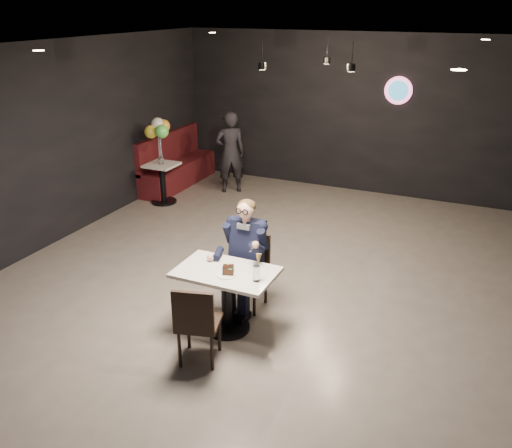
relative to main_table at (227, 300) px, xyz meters
The scene contains 17 objects.
floor 1.06m from the main_table, 93.78° to the left, with size 9.00×9.00×0.00m, color gray.
wall_sign 5.75m from the main_table, 82.34° to the left, with size 0.50×0.06×0.50m, color pink, non-canonical shape.
pendant_lights 3.90m from the main_table, 91.26° to the left, with size 1.40×1.20×0.36m, color black.
main_table is the anchor object (origin of this frame).
chair_far 0.56m from the main_table, 90.00° to the left, with size 0.42×0.46×0.92m, color black.
chair_near 0.62m from the main_table, 90.00° to the right, with size 0.42×0.46×0.92m, color black.
seated_man 0.65m from the main_table, 90.00° to the left, with size 0.60×0.80×1.44m, color black.
dessert_plate 0.40m from the main_table, 60.33° to the right, with size 0.21×0.21×0.01m, color white.
cake_slice 0.44m from the main_table, 46.83° to the right, with size 0.12×0.10×0.08m, color black.
mint_leaf 0.49m from the main_table, 44.13° to the right, with size 0.07×0.04×0.01m, color #2E8D3E.
sundae_glass 0.62m from the main_table, 10.37° to the right, with size 0.08×0.08×0.17m, color silver.
wafer_cone 0.75m from the main_table, ahead, with size 0.06×0.06×0.13m, color tan.
booth_bench 5.42m from the main_table, 127.73° to the left, with size 0.54×2.14×1.07m, color #430E0E.
side_table 4.46m from the main_table, 132.55° to the left, with size 0.54×0.54×0.68m, color white.
balloon_vase 4.48m from the main_table, 132.55° to the left, with size 0.09×0.09×0.14m, color silver.
balloon_bunch 4.55m from the main_table, 132.55° to the left, with size 0.44×0.44×0.72m, color yellow.
passerby 4.91m from the main_table, 116.26° to the left, with size 0.58×0.38×1.58m, color black.
Camera 1 is at (2.56, -5.70, 3.50)m, focal length 38.00 mm.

